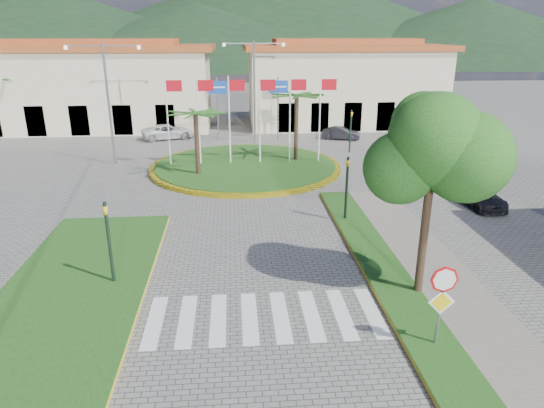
{
  "coord_description": "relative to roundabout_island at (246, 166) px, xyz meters",
  "views": [
    {
      "loc": [
        -0.76,
        -9.42,
        8.65
      ],
      "look_at": [
        0.64,
        8.0,
        2.42
      ],
      "focal_mm": 32.0,
      "sensor_mm": 36.0,
      "label": 1
    }
  ],
  "objects": [
    {
      "name": "hill_far_mid",
      "position": [
        15.0,
        138.0,
        14.83
      ],
      "size": [
        180.0,
        180.0,
        30.0
      ],
      "primitive_type": "cone",
      "color": "black",
      "rests_on": "ground"
    },
    {
      "name": "car_dark_a",
      "position": [
        -5.22,
        12.25,
        0.5
      ],
      "size": [
        4.15,
        2.14,
        1.35
      ],
      "primitive_type": "imported",
      "rotation": [
        0.0,
        0.0,
        1.71
      ],
      "color": "black",
      "rests_on": "ground"
    },
    {
      "name": "sidewalk_right",
      "position": [
        6.0,
        -20.0,
        -0.1
      ],
      "size": [
        4.0,
        28.0,
        0.15
      ],
      "primitive_type": "cube",
      "color": "gray",
      "rests_on": "ground"
    },
    {
      "name": "crosswalk",
      "position": [
        -0.0,
        -18.0,
        -0.17
      ],
      "size": [
        8.0,
        3.0,
        0.01
      ],
      "primitive_type": "cube",
      "color": "silver",
      "rests_on": "ground"
    },
    {
      "name": "traffic_light_right",
      "position": [
        4.5,
        -10.0,
        1.77
      ],
      "size": [
        0.15,
        0.18,
        3.2
      ],
      "color": "black",
      "rests_on": "ground"
    },
    {
      "name": "hill_near_back",
      "position": [
        -10.0,
        108.0,
        7.83
      ],
      "size": [
        110.0,
        110.0,
        16.0
      ],
      "primitive_type": "cone",
      "color": "black",
      "rests_on": "ground"
    },
    {
      "name": "building_right",
      "position": [
        10.0,
        16.0,
        3.73
      ],
      "size": [
        19.08,
        9.54,
        8.05
      ],
      "color": "beige",
      "rests_on": "ground"
    },
    {
      "name": "median_left",
      "position": [
        -6.5,
        -16.0,
        -0.08
      ],
      "size": [
        5.0,
        14.0,
        0.18
      ],
      "primitive_type": "cube",
      "color": "#1D4B15",
      "rests_on": "ground"
    },
    {
      "name": "roundabout_island",
      "position": [
        0.0,
        0.0,
        0.0
      ],
      "size": [
        12.7,
        12.7,
        6.0
      ],
      "color": "yellow",
      "rests_on": "ground"
    },
    {
      "name": "traffic_light_far",
      "position": [
        8.0,
        4.0,
        1.77
      ],
      "size": [
        0.18,
        0.15,
        3.2
      ],
      "color": "black",
      "rests_on": "ground"
    },
    {
      "name": "car_dark_b",
      "position": [
        8.33,
        8.62,
        0.35
      ],
      "size": [
        3.39,
        2.1,
        1.05
      ],
      "primitive_type": "imported",
      "rotation": [
        0.0,
        0.0,
        1.24
      ],
      "color": "black",
      "rests_on": "ground"
    },
    {
      "name": "ground",
      "position": [
        -0.0,
        -22.0,
        -0.17
      ],
      "size": [
        160.0,
        160.0,
        0.0
      ],
      "primitive_type": "plane",
      "color": "slate",
      "rests_on": "ground"
    },
    {
      "name": "traffic_light_left",
      "position": [
        -5.2,
        -15.5,
        1.77
      ],
      "size": [
        0.15,
        0.18,
        3.2
      ],
      "color": "black",
      "rests_on": "ground"
    },
    {
      "name": "deciduous_tree",
      "position": [
        5.5,
        -17.0,
        5.0
      ],
      "size": [
        3.6,
        3.6,
        6.8
      ],
      "color": "black",
      "rests_on": "ground"
    },
    {
      "name": "hill_far_west",
      "position": [
        -55.0,
        118.0,
        10.83
      ],
      "size": [
        140.0,
        140.0,
        22.0
      ],
      "primitive_type": "cone",
      "color": "black",
      "rests_on": "ground"
    },
    {
      "name": "direction_sign_west",
      "position": [
        -2.0,
        8.97,
        3.36
      ],
      "size": [
        1.6,
        0.14,
        5.2
      ],
      "color": "slate",
      "rests_on": "ground"
    },
    {
      "name": "stop_sign",
      "position": [
        4.9,
        -20.04,
        1.62
      ],
      "size": [
        0.8,
        0.11,
        2.65
      ],
      "color": "slate",
      "rests_on": "ground"
    },
    {
      "name": "street_lamp_centre",
      "position": [
        1.0,
        8.0,
        4.32
      ],
      "size": [
        4.8,
        0.16,
        8.0
      ],
      "color": "slate",
      "rests_on": "ground"
    },
    {
      "name": "hill_far_east",
      "position": [
        70.0,
        113.0,
        8.83
      ],
      "size": [
        120.0,
        120.0,
        18.0
      ],
      "primitive_type": "cone",
      "color": "black",
      "rests_on": "ground"
    },
    {
      "name": "car_side_right",
      "position": [
        12.0,
        -8.22,
        0.4
      ],
      "size": [
        1.83,
        4.01,
        1.14
      ],
      "primitive_type": "imported",
      "rotation": [
        0.0,
        0.0,
        0.06
      ],
      "color": "black",
      "rests_on": "ground"
    },
    {
      "name": "direction_sign_east",
      "position": [
        3.0,
        8.97,
        3.36
      ],
      "size": [
        1.6,
        0.14,
        5.2
      ],
      "color": "slate",
      "rests_on": "ground"
    },
    {
      "name": "white_van",
      "position": [
        -6.31,
        10.07,
        0.44
      ],
      "size": [
        4.8,
        3.3,
        1.22
      ],
      "primitive_type": "imported",
      "rotation": [
        0.0,
        0.0,
        1.89
      ],
      "color": "silver",
      "rests_on": "ground"
    },
    {
      "name": "verge_right",
      "position": [
        4.8,
        -20.0,
        -0.08
      ],
      "size": [
        1.6,
        28.0,
        0.18
      ],
      "primitive_type": "cube",
      "color": "#1D4B15",
      "rests_on": "ground"
    },
    {
      "name": "building_left",
      "position": [
        -14.0,
        16.0,
        3.73
      ],
      "size": [
        23.32,
        9.54,
        8.05
      ],
      "color": "beige",
      "rests_on": "ground"
    },
    {
      "name": "street_lamp_west",
      "position": [
        -9.0,
        2.0,
        4.32
      ],
      "size": [
        4.8,
        0.16,
        8.0
      ],
      "color": "slate",
      "rests_on": "ground"
    }
  ]
}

